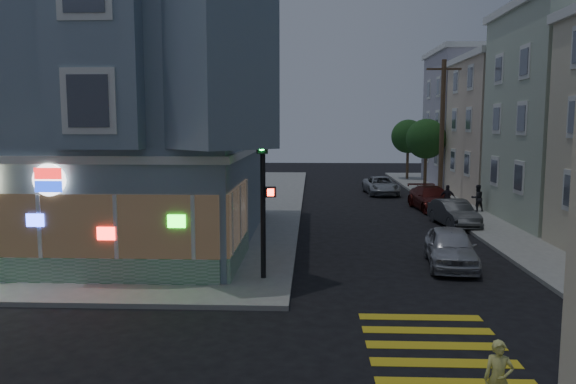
# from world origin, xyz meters

# --- Properties ---
(ground) EXTENTS (120.00, 120.00, 0.00)m
(ground) POSITION_xyz_m (0.00, 0.00, 0.00)
(ground) COLOR black
(ground) RESTS_ON ground
(sidewalk_nw) EXTENTS (33.00, 42.00, 0.15)m
(sidewalk_nw) POSITION_xyz_m (-13.50, 23.00, 0.07)
(sidewalk_nw) COLOR gray
(sidewalk_nw) RESTS_ON ground
(corner_building) EXTENTS (14.60, 14.60, 11.40)m
(corner_building) POSITION_xyz_m (-6.00, 10.98, 5.82)
(corner_building) COLOR gray
(corner_building) RESTS_ON sidewalk_nw
(row_house_c) EXTENTS (12.00, 8.60, 9.00)m
(row_house_c) POSITION_xyz_m (19.50, 25.00, 4.65)
(row_house_c) COLOR beige
(row_house_c) RESTS_ON sidewalk_ne
(row_house_d) EXTENTS (12.00, 8.60, 10.50)m
(row_house_d) POSITION_xyz_m (19.50, 34.00, 5.40)
(row_house_d) COLOR #9E9AAA
(row_house_d) RESTS_ON sidewalk_ne
(utility_pole) EXTENTS (2.20, 0.30, 9.00)m
(utility_pole) POSITION_xyz_m (12.00, 24.00, 4.80)
(utility_pole) COLOR #4C3826
(utility_pole) RESTS_ON sidewalk_ne
(street_tree_near) EXTENTS (3.00, 3.00, 5.30)m
(street_tree_near) POSITION_xyz_m (12.20, 30.00, 3.94)
(street_tree_near) COLOR #4C3826
(street_tree_near) RESTS_ON sidewalk_ne
(street_tree_far) EXTENTS (3.00, 3.00, 5.30)m
(street_tree_far) POSITION_xyz_m (12.20, 38.00, 3.94)
(street_tree_far) COLOR #4C3826
(street_tree_far) RESTS_ON sidewalk_ne
(running_child) EXTENTS (0.56, 0.43, 1.38)m
(running_child) POSITION_xyz_m (6.89, -3.39, 0.69)
(running_child) COLOR #DBDB70
(running_child) RESTS_ON ground
(pedestrian_a) EXTENTS (0.84, 0.72, 1.51)m
(pedestrian_a) POSITION_xyz_m (13.00, 19.11, 0.91)
(pedestrian_a) COLOR black
(pedestrian_a) RESTS_ON sidewalk_ne
(pedestrian_b) EXTENTS (0.95, 0.64, 1.51)m
(pedestrian_b) POSITION_xyz_m (11.30, 18.98, 0.90)
(pedestrian_b) COLOR #27232B
(pedestrian_b) RESTS_ON sidewalk_ne
(parked_car_a) EXTENTS (2.13, 4.29, 1.40)m
(parked_car_a) POSITION_xyz_m (8.60, 7.10, 0.70)
(parked_car_a) COLOR #B2B3BA
(parked_car_a) RESTS_ON ground
(parked_car_b) EXTENTS (1.90, 4.14, 1.32)m
(parked_car_b) POSITION_xyz_m (10.70, 15.12, 0.66)
(parked_car_b) COLOR #3A3D40
(parked_car_b) RESTS_ON ground
(parked_car_c) EXTENTS (2.42, 4.99, 1.40)m
(parked_car_c) POSITION_xyz_m (10.70, 20.32, 0.70)
(parked_car_c) COLOR #521612
(parked_car_c) RESTS_ON ground
(parked_car_d) EXTENTS (2.46, 4.80, 1.30)m
(parked_car_d) POSITION_xyz_m (8.60, 27.65, 0.65)
(parked_car_d) COLOR #9DA1A7
(parked_car_d) RESTS_ON ground
(traffic_signal) EXTENTS (0.63, 0.57, 5.13)m
(traffic_signal) POSITION_xyz_m (2.09, 4.68, 3.62)
(traffic_signal) COLOR black
(traffic_signal) RESTS_ON sidewalk_nw
(fire_hydrant) EXTENTS (0.40, 0.23, 0.70)m
(fire_hydrant) POSITION_xyz_m (11.30, 14.63, 0.52)
(fire_hydrant) COLOR white
(fire_hydrant) RESTS_ON sidewalk_ne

